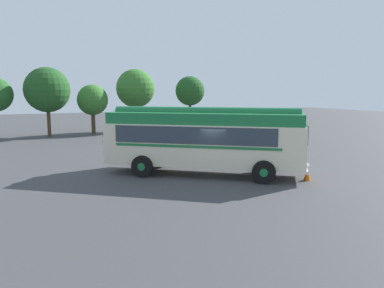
% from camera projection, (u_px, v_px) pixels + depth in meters
% --- Properties ---
extents(ground_plane, '(120.00, 120.00, 0.00)m').
position_uv_depth(ground_plane, '(218.00, 176.00, 19.09)').
color(ground_plane, '#3D3D3F').
extents(vintage_bus, '(9.46, 8.12, 3.49)m').
position_uv_depth(vintage_bus, '(204.00, 138.00, 19.14)').
color(vintage_bus, beige).
rests_on(vintage_bus, ground).
extents(car_near_left, '(2.04, 4.24, 1.66)m').
position_uv_depth(car_near_left, '(141.00, 131.00, 32.38)').
color(car_near_left, '#4C5156').
rests_on(car_near_left, ground).
extents(car_mid_left, '(2.31, 4.37, 1.66)m').
position_uv_depth(car_mid_left, '(170.00, 130.00, 33.29)').
color(car_mid_left, '#4C5156').
rests_on(car_mid_left, ground).
extents(tree_left_of_centre, '(4.18, 4.18, 6.48)m').
position_uv_depth(tree_left_of_centre, '(46.00, 90.00, 34.66)').
color(tree_left_of_centre, '#4C3823').
rests_on(tree_left_of_centre, ground).
extents(tree_centre, '(3.05, 3.05, 4.92)m').
position_uv_depth(tree_centre, '(92.00, 100.00, 37.31)').
color(tree_centre, '#4C3823').
rests_on(tree_centre, ground).
extents(tree_right_of_centre, '(4.08, 4.08, 6.59)m').
position_uv_depth(tree_right_of_centre, '(135.00, 88.00, 39.72)').
color(tree_right_of_centre, '#4C3823').
rests_on(tree_right_of_centre, ground).
extents(tree_far_right, '(3.19, 3.19, 5.88)m').
position_uv_depth(tree_far_right, '(191.00, 90.00, 40.78)').
color(tree_far_right, '#4C3823').
rests_on(tree_far_right, ground).
extents(traffic_cone, '(0.36, 0.36, 0.55)m').
position_uv_depth(traffic_cone, '(307.00, 175.00, 18.10)').
color(traffic_cone, orange).
rests_on(traffic_cone, ground).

